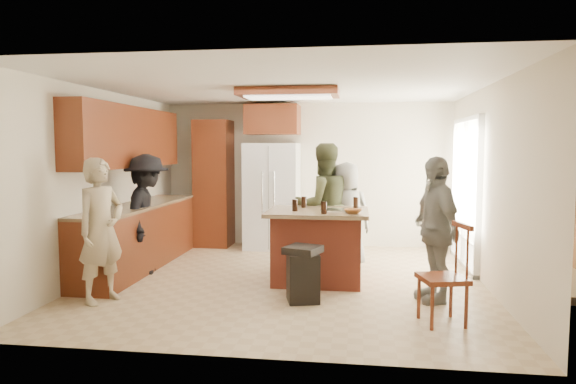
# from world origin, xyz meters

# --- Properties ---
(person_front_left) EXTENTS (0.63, 0.71, 1.62)m
(person_front_left) POSITION_xyz_m (-1.92, -1.19, 0.81)
(person_front_left) COLOR tan
(person_front_left) RESTS_ON ground
(person_behind_left) EXTENTS (1.01, 0.85, 1.79)m
(person_behind_left) POSITION_xyz_m (0.42, 0.74, 0.90)
(person_behind_left) COLOR #3B3F25
(person_behind_left) RESTS_ON ground
(person_behind_right) EXTENTS (0.84, 0.66, 1.53)m
(person_behind_right) POSITION_xyz_m (0.74, 0.88, 0.76)
(person_behind_right) COLOR gray
(person_behind_right) RESTS_ON ground
(person_side_right) EXTENTS (0.75, 1.06, 1.64)m
(person_side_right) POSITION_xyz_m (1.77, -0.64, 0.82)
(person_side_right) COLOR gray
(person_side_right) RESTS_ON ground
(person_counter) EXTENTS (0.66, 1.13, 1.64)m
(person_counter) POSITION_xyz_m (-1.97, 0.17, 0.82)
(person_counter) COLOR black
(person_counter) RESTS_ON ground
(left_cabinetry) EXTENTS (0.64, 3.00, 2.30)m
(left_cabinetry) POSITION_xyz_m (-2.24, 0.40, 0.96)
(left_cabinetry) COLOR maroon
(left_cabinetry) RESTS_ON ground
(back_wall_units) EXTENTS (1.80, 0.60, 2.45)m
(back_wall_units) POSITION_xyz_m (-1.33, 2.20, 1.38)
(back_wall_units) COLOR maroon
(back_wall_units) RESTS_ON ground
(refrigerator) EXTENTS (0.90, 0.76, 1.80)m
(refrigerator) POSITION_xyz_m (-0.55, 2.12, 0.90)
(refrigerator) COLOR white
(refrigerator) RESTS_ON ground
(kitchen_island) EXTENTS (1.28, 1.03, 0.93)m
(kitchen_island) POSITION_xyz_m (0.40, -0.00, 0.47)
(kitchen_island) COLOR #AC422C
(kitchen_island) RESTS_ON ground
(island_items) EXTENTS (0.89, 0.67, 0.15)m
(island_items) POSITION_xyz_m (0.63, -0.10, 0.97)
(island_items) COLOR silver
(island_items) RESTS_ON kitchen_island
(trash_bin) EXTENTS (0.46, 0.46, 0.63)m
(trash_bin) POSITION_xyz_m (0.31, -0.88, 0.32)
(trash_bin) COLOR black
(trash_bin) RESTS_ON ground
(spindle_chair) EXTENTS (0.51, 0.51, 0.99)m
(spindle_chair) POSITION_xyz_m (1.76, -1.41, 0.45)
(spindle_chair) COLOR maroon
(spindle_chair) RESTS_ON ground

